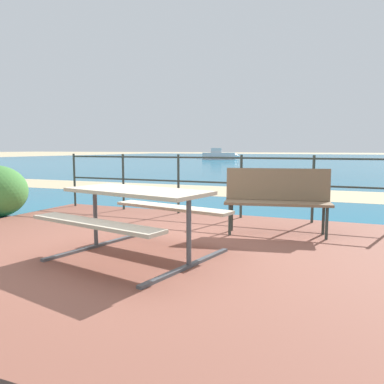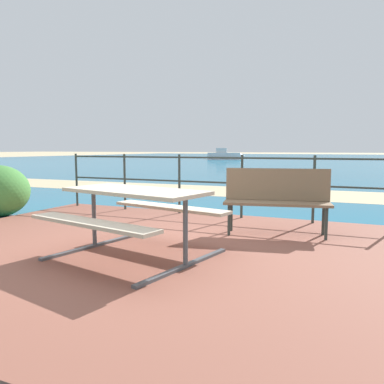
{
  "view_description": "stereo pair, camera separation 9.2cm",
  "coord_description": "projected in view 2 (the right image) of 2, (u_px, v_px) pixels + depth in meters",
  "views": [
    {
      "loc": [
        2.26,
        -3.92,
        1.25
      ],
      "look_at": [
        0.05,
        1.47,
        0.58
      ],
      "focal_mm": 35.39,
      "sensor_mm": 36.0,
      "label": 1
    },
    {
      "loc": [
        2.34,
        -3.89,
        1.25
      ],
      "look_at": [
        0.05,
        1.47,
        0.58
      ],
      "focal_mm": 35.39,
      "sensor_mm": 36.0,
      "label": 2
    }
  ],
  "objects": [
    {
      "name": "picnic_table",
      "position": [
        135.0,
        205.0,
        4.14
      ],
      "size": [
        1.89,
        1.79,
        0.75
      ],
      "rotation": [
        0.0,
        0.0,
        -0.22
      ],
      "color": "#BCAD93",
      "rests_on": "patio_paving"
    },
    {
      "name": "ground_plane",
      "position": [
        141.0,
        251.0,
        4.61
      ],
      "size": [
        240.0,
        240.0,
        0.0
      ],
      "primitive_type": "plane",
      "color": "tan"
    },
    {
      "name": "beach_strip",
      "position": [
        263.0,
        193.0,
        10.68
      ],
      "size": [
        54.04,
        3.53,
        0.01
      ],
      "primitive_type": "cube",
      "rotation": [
        0.0,
        0.0,
        0.02
      ],
      "color": "tan",
      "rests_on": "ground"
    },
    {
      "name": "park_bench",
      "position": [
        277.0,
        195.0,
        5.24
      ],
      "size": [
        1.48,
        0.68,
        0.91
      ],
      "rotation": [
        0.0,
        0.0,
        0.2
      ],
      "color": "#7A6047",
      "rests_on": "patio_paving"
    },
    {
      "name": "sea_water",
      "position": [
        331.0,
        160.0,
        41.13
      ],
      "size": [
        90.0,
        90.0,
        0.01
      ],
      "primitive_type": "cube",
      "color": "#196B8E",
      "rests_on": "ground"
    },
    {
      "name": "railing_fence",
      "position": [
        210.0,
        178.0,
        6.68
      ],
      "size": [
        5.94,
        0.04,
        1.08
      ],
      "color": "#2D3833",
      "rests_on": "patio_paving"
    },
    {
      "name": "boat_mid",
      "position": [
        225.0,
        155.0,
        42.89
      ],
      "size": [
        4.25,
        2.12,
        1.3
      ],
      "rotation": [
        0.0,
        0.0,
        0.3
      ],
      "color": "silver",
      "rests_on": "sea_water"
    },
    {
      "name": "patio_paving",
      "position": [
        141.0,
        249.0,
        4.6
      ],
      "size": [
        6.4,
        5.2,
        0.06
      ],
      "primitive_type": "cube",
      "color": "brown",
      "rests_on": "ground"
    }
  ]
}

